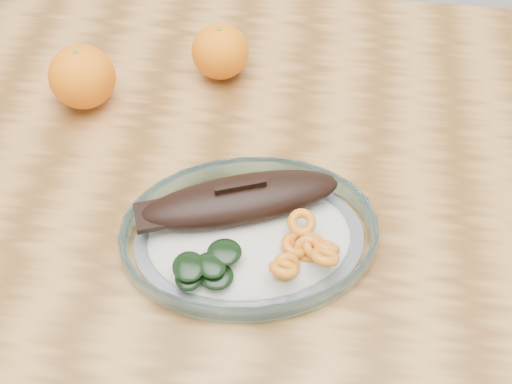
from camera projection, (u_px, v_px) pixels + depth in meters
The scene contains 4 objects.
dining_table at pixel (215, 217), 0.90m from camera, with size 1.20×0.80×0.75m.
plated_meal at pixel (249, 232), 0.74m from camera, with size 0.63×0.63×0.08m.
orange_left at pixel (82, 77), 0.87m from camera, with size 0.09×0.09×0.09m, color #FF6605.
orange_right at pixel (220, 51), 0.90m from camera, with size 0.08×0.08×0.08m, color #FF6605.
Camera 1 is at (0.12, -0.52, 1.38)m, focal length 45.00 mm.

